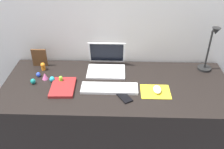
{
  "coord_description": "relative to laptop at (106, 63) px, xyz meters",
  "views": [
    {
      "loc": [
        0.02,
        -1.55,
        1.84
      ],
      "look_at": [
        -0.04,
        0.0,
        0.83
      ],
      "focal_mm": 40.8,
      "sensor_mm": 36.0,
      "label": 1
    }
  ],
  "objects": [
    {
      "name": "toy_figurine_teal",
      "position": [
        -0.54,
        -0.23,
        -0.03
      ],
      "size": [
        0.04,
        0.04,
        0.04
      ],
      "primitive_type": "ellipsoid",
      "color": "teal",
      "rests_on": "desk"
    },
    {
      "name": "keyboard",
      "position": [
        0.04,
        -0.29,
        -0.04
      ],
      "size": [
        0.41,
        0.13,
        0.02
      ],
      "primitive_type": "cube",
      "color": "white",
      "rests_on": "desk"
    },
    {
      "name": "picture_frame",
      "position": [
        -0.55,
        0.03,
        0.02
      ],
      "size": [
        0.12,
        0.02,
        0.15
      ],
      "primitive_type": "cube",
      "color": "brown",
      "rests_on": "desk"
    },
    {
      "name": "notebook_pad",
      "position": [
        -0.3,
        -0.29,
        -0.04
      ],
      "size": [
        0.18,
        0.25,
        0.02
      ],
      "primitive_type": "cube",
      "rotation": [
        0.0,
        0.0,
        0.04
      ],
      "color": "maroon",
      "rests_on": "desk"
    },
    {
      "name": "toy_figurine_cyan",
      "position": [
        -0.4,
        -0.2,
        -0.03
      ],
      "size": [
        0.04,
        0.04,
        0.04
      ],
      "primitive_type": "ellipsoid",
      "color": "#28B7CC",
      "rests_on": "desk"
    },
    {
      "name": "mouse",
      "position": [
        0.38,
        -0.3,
        -0.03
      ],
      "size": [
        0.06,
        0.1,
        0.03
      ],
      "primitive_type": "ellipsoid",
      "color": "white",
      "rests_on": "mousepad"
    },
    {
      "name": "toy_figurine_orange",
      "position": [
        -0.51,
        -0.03,
        -0.02
      ],
      "size": [
        0.04,
        0.04,
        0.07
      ],
      "color": "orange",
      "rests_on": "desk"
    },
    {
      "name": "desk",
      "position": [
        0.09,
        -0.23,
        -0.42
      ],
      "size": [
        1.7,
        0.7,
        0.74
      ],
      "primitive_type": "cube",
      "color": "black",
      "rests_on": "ground_plane"
    },
    {
      "name": "toy_figurine_blue",
      "position": [
        -0.52,
        -0.14,
        -0.04
      ],
      "size": [
        0.03,
        0.03,
        0.04
      ],
      "primitive_type": "ellipsoid",
      "color": "blue",
      "rests_on": "desk"
    },
    {
      "name": "laptop",
      "position": [
        0.0,
        0.0,
        0.0
      ],
      "size": [
        0.3,
        0.26,
        0.21
      ],
      "color": "white",
      "rests_on": "desk"
    },
    {
      "name": "cell_phone",
      "position": [
        0.14,
        -0.38,
        -0.05
      ],
      "size": [
        0.12,
        0.14,
        0.01
      ],
      "primitive_type": "cube",
      "rotation": [
        0.0,
        0.0,
        0.55
      ],
      "color": "black",
      "rests_on": "desk"
    },
    {
      "name": "back_wall",
      "position": [
        0.09,
        0.16,
        0.05
      ],
      "size": [
        2.9,
        0.05,
        1.69
      ],
      "primitive_type": "cube",
      "color": "silver",
      "rests_on": "ground_plane"
    },
    {
      "name": "desk_lamp",
      "position": [
        0.8,
        -0.01,
        0.13
      ],
      "size": [
        0.11,
        0.14,
        0.39
      ],
      "color": "black",
      "rests_on": "desk"
    },
    {
      "name": "mousepad",
      "position": [
        0.37,
        -0.31,
        -0.05
      ],
      "size": [
        0.21,
        0.17,
        0.0
      ],
      "primitive_type": "cube",
      "color": "yellow",
      "rests_on": "desk"
    },
    {
      "name": "toy_figurine_lime",
      "position": [
        -0.33,
        -0.21,
        -0.02
      ],
      "size": [
        0.03,
        0.03,
        0.06
      ],
      "color": "#8CDB33",
      "rests_on": "desk"
    },
    {
      "name": "toy_figurine_pink",
      "position": [
        -0.46,
        -0.17,
        -0.03
      ],
      "size": [
        0.05,
        0.05,
        0.05
      ],
      "primitive_type": "cone",
      "color": "pink",
      "rests_on": "desk"
    }
  ]
}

